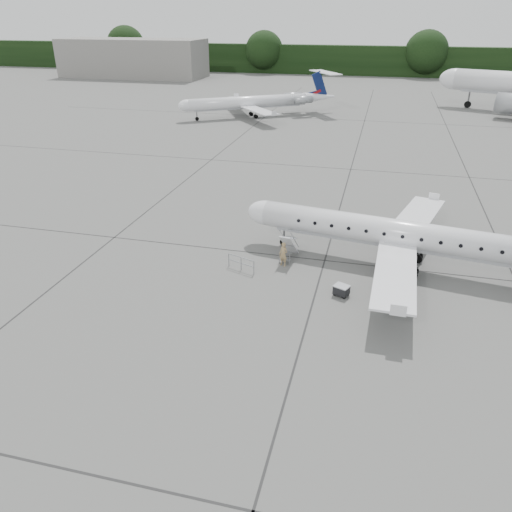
% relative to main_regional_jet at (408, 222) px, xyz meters
% --- Properties ---
extents(ground, '(320.00, 320.00, 0.00)m').
position_rel_main_regional_jet_xyz_m(ground, '(-2.23, -7.28, -3.47)').
color(ground, '#585856').
rests_on(ground, ground).
extents(treeline, '(260.00, 4.00, 8.00)m').
position_rel_main_regional_jet_xyz_m(treeline, '(-2.23, 122.72, 0.53)').
color(treeline, black).
rests_on(treeline, ground).
extents(terminal_building, '(40.00, 14.00, 10.00)m').
position_rel_main_regional_jet_xyz_m(terminal_building, '(-72.23, 102.72, 1.53)').
color(terminal_building, slate).
rests_on(terminal_building, ground).
extents(main_regional_jet, '(29.77, 23.46, 6.94)m').
position_rel_main_regional_jet_xyz_m(main_regional_jet, '(0.00, 0.00, 0.00)').
color(main_regional_jet, silver).
rests_on(main_regional_jet, ground).
extents(airstair, '(1.16, 2.20, 2.17)m').
position_rel_main_regional_jet_xyz_m(airstair, '(-8.18, -0.80, -2.38)').
color(airstair, silver).
rests_on(airstair, ground).
extents(passenger, '(0.77, 0.66, 1.79)m').
position_rel_main_regional_jet_xyz_m(passenger, '(-8.37, -1.98, -2.57)').
color(passenger, '#9C8155').
rests_on(passenger, ground).
extents(safety_railing, '(2.09, 0.84, 1.00)m').
position_rel_main_regional_jet_xyz_m(safety_railing, '(-11.12, -3.41, -2.97)').
color(safety_railing, gray).
rests_on(safety_railing, ground).
extents(baggage_cart, '(1.11, 1.02, 0.78)m').
position_rel_main_regional_jet_xyz_m(baggage_cart, '(-3.88, -5.25, -3.08)').
color(baggage_cart, black).
rests_on(baggage_cart, ground).
extents(bg_regional_left, '(33.48, 31.35, 7.13)m').
position_rel_main_regional_jet_xyz_m(bg_regional_left, '(-25.48, 52.25, 0.10)').
color(bg_regional_left, silver).
rests_on(bg_regional_left, ground).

